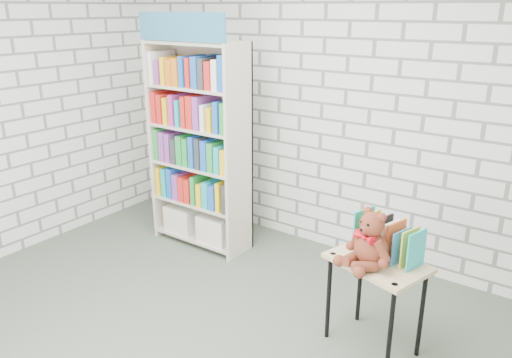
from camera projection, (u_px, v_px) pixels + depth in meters
The scene contains 6 objects.
ground at pixel (176, 346), 3.47m from camera, with size 4.50×4.50×0.00m, color #4A5447.
room_shell at pixel (160, 88), 2.88m from camera, with size 4.52×4.02×2.81m.
bookshelf at pixel (200, 145), 4.70m from camera, with size 0.98×0.38×2.19m.
display_table at pixel (377, 273), 3.29m from camera, with size 0.71×0.58×0.66m.
table_books at pixel (389, 239), 3.27m from camera, with size 0.46×0.30×0.26m.
teddy_bear at pixel (369, 244), 3.16m from camera, with size 0.35×0.34×0.38m.
Camera 1 is at (2.14, -2.03, 2.23)m, focal length 35.00 mm.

